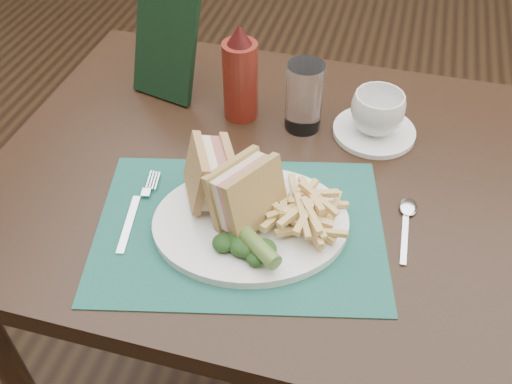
% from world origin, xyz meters
% --- Properties ---
extents(floor, '(7.00, 7.00, 0.00)m').
position_xyz_m(floor, '(0.00, 0.00, 0.00)').
color(floor, black).
rests_on(floor, ground).
extents(table_main, '(0.90, 0.75, 0.75)m').
position_xyz_m(table_main, '(0.00, -0.50, 0.38)').
color(table_main, black).
rests_on(table_main, ground).
extents(placemat, '(0.50, 0.41, 0.00)m').
position_xyz_m(placemat, '(0.01, -0.65, 0.75)').
color(placemat, '#1A5649').
rests_on(placemat, table_main).
extents(plate, '(0.36, 0.32, 0.01)m').
position_xyz_m(plate, '(0.03, -0.64, 0.76)').
color(plate, white).
rests_on(plate, placemat).
extents(sandwich_half_a, '(0.11, 0.12, 0.10)m').
position_xyz_m(sandwich_half_a, '(-0.06, -0.62, 0.82)').
color(sandwich_half_a, tan).
rests_on(sandwich_half_a, plate).
extents(sandwich_half_b, '(0.12, 0.13, 0.11)m').
position_xyz_m(sandwich_half_b, '(0.01, -0.63, 0.82)').
color(sandwich_half_b, tan).
rests_on(sandwich_half_b, plate).
extents(kale_garnish, '(0.11, 0.08, 0.03)m').
position_xyz_m(kale_garnish, '(0.03, -0.70, 0.78)').
color(kale_garnish, '#153312').
rests_on(kale_garnish, plate).
extents(pickle_spear, '(0.11, 0.09, 0.03)m').
position_xyz_m(pickle_spear, '(0.04, -0.70, 0.79)').
color(pickle_spear, '#496A28').
rests_on(pickle_spear, plate).
extents(fries_pile, '(0.18, 0.20, 0.05)m').
position_xyz_m(fries_pile, '(0.10, -0.62, 0.79)').
color(fries_pile, '#E5BF72').
rests_on(fries_pile, plate).
extents(fork, '(0.07, 0.17, 0.01)m').
position_xyz_m(fork, '(-0.15, -0.66, 0.76)').
color(fork, silver).
rests_on(fork, placemat).
extents(spoon, '(0.04, 0.15, 0.01)m').
position_xyz_m(spoon, '(0.26, -0.58, 0.76)').
color(spoon, silver).
rests_on(spoon, table_main).
extents(saucer, '(0.17, 0.17, 0.01)m').
position_xyz_m(saucer, '(0.19, -0.36, 0.76)').
color(saucer, white).
rests_on(saucer, table_main).
extents(coffee_cup, '(0.13, 0.13, 0.08)m').
position_xyz_m(coffee_cup, '(0.19, -0.36, 0.80)').
color(coffee_cup, white).
rests_on(coffee_cup, saucer).
extents(drinking_glass, '(0.08, 0.08, 0.13)m').
position_xyz_m(drinking_glass, '(0.05, -0.37, 0.81)').
color(drinking_glass, white).
rests_on(drinking_glass, table_main).
extents(ketchup_bottle, '(0.08, 0.08, 0.19)m').
position_xyz_m(ketchup_bottle, '(-0.07, -0.36, 0.84)').
color(ketchup_bottle, '#621910').
rests_on(ketchup_bottle, table_main).
extents(check_presenter, '(0.14, 0.11, 0.21)m').
position_xyz_m(check_presenter, '(-0.23, -0.32, 0.85)').
color(check_presenter, black).
rests_on(check_presenter, table_main).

